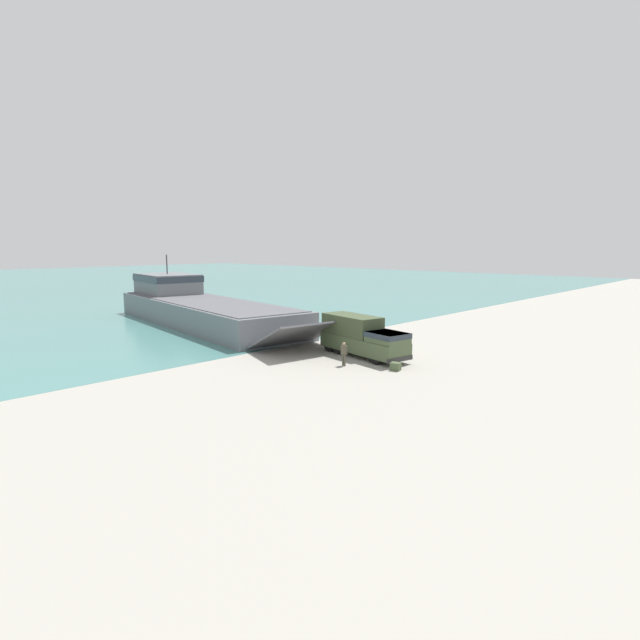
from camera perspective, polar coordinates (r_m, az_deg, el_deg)
The scene contains 8 objects.
ground_plane at distance 41.43m, azimuth 5.79°, elevation -3.45°, with size 240.00×240.00×0.00m, color #9E998E.
water_surface at distance 125.58m, azimuth -31.59°, elevation 3.30°, with size 240.00×180.00×0.01m, color #477F7A.
landing_craft at distance 57.65m, azimuth -13.87°, elevation 1.55°, with size 12.89×36.49×7.48m.
military_truck at distance 38.90m, azimuth 4.83°, elevation -1.88°, with size 3.79×8.43×3.09m.
soldier_on_ramp at distance 35.78m, azimuth 2.75°, elevation -3.69°, with size 0.30×0.47×1.72m.
moored_boat_a at distance 85.23m, azimuth -16.74°, elevation 2.67°, with size 7.68×7.40×1.45m.
moored_boat_b at distance 92.32m, azimuth -15.19°, elevation 3.27°, with size 7.14×7.25×2.04m.
cargo_crate at distance 34.95m, azimuth 8.63°, elevation -5.28°, with size 0.55×0.66×0.55m, color #475638.
Camera 1 is at (-32.12, -24.76, 8.50)m, focal length 28.00 mm.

